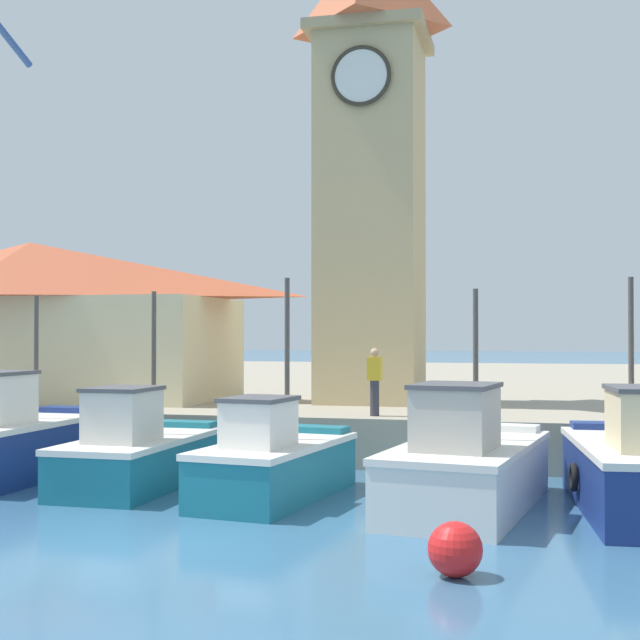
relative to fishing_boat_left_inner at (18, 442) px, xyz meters
name	(u,v)px	position (x,y,z in m)	size (l,w,h in m)	color
ground_plane	(102,549)	(4.71, -5.27, -0.81)	(300.00, 300.00, 0.00)	#386689
quay_wharf	(395,390)	(4.71, 23.01, -0.22)	(120.00, 40.00, 1.18)	#9E937F
fishing_boat_left_inner	(18,442)	(0.00, 0.00, 0.00)	(1.96, 4.82, 3.99)	navy
fishing_boat_mid_left	(139,453)	(2.95, -0.25, -0.12)	(2.07, 4.82, 4.05)	#196B7F
fishing_boat_center	(274,463)	(6.05, -0.92, -0.12)	(2.37, 4.56, 4.25)	#196B7F
fishing_boat_mid_right	(467,466)	(9.68, -1.08, -0.04)	(2.94, 5.49, 3.99)	silver
fishing_boat_right_inner	(640,469)	(12.65, -0.77, -0.03)	(2.51, 5.42, 4.19)	navy
clock_tower	(371,150)	(6.32, 7.91, 7.61)	(3.32, 3.32, 15.19)	tan
warehouse_left	(30,318)	(-4.34, 7.47, 2.83)	(12.65, 5.55, 4.80)	beige
mooring_buoy	(455,549)	(9.86, -5.59, -0.45)	(0.72, 0.72, 0.72)	red
dock_worker_near_tower	(375,381)	(7.15, 3.80, 1.21)	(0.34, 0.22, 1.62)	#33333D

